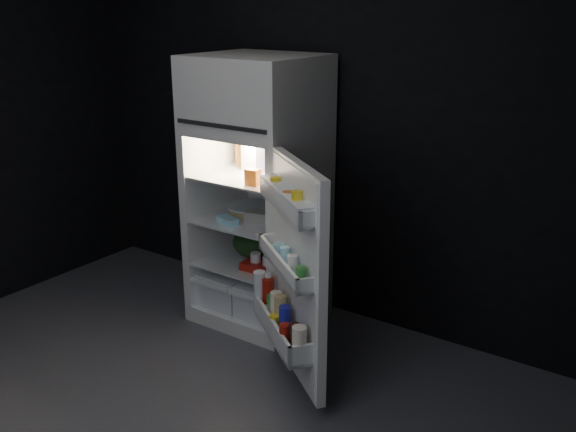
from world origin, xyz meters
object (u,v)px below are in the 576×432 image
Objects in this scene: milk_jug at (257,153)px; egg_carton at (268,218)px; refrigerator at (260,183)px; fridge_door at (292,276)px; yogurt_tray at (263,267)px.

milk_jug is 0.43m from egg_carton.
refrigerator is 6.01× the size of egg_carton.
yogurt_tray is at bearing 140.64° from fridge_door.
milk_jug is at bearing 145.33° from refrigerator.
refrigerator is at bearing 132.14° from egg_carton.
fridge_door is 4.40× the size of yogurt_tray.
egg_carton is 1.07× the size of yogurt_tray.
refrigerator is 0.55m from yogurt_tray.
refrigerator is at bearing 138.21° from fridge_door.
refrigerator is 0.24m from egg_carton.
egg_carton is at bearing -32.49° from refrigerator.
fridge_door is 0.76m from egg_carton.
fridge_door reaches higher than milk_jug.
fridge_door is at bearing -58.97° from egg_carton.
refrigerator is 6.42× the size of yogurt_tray.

